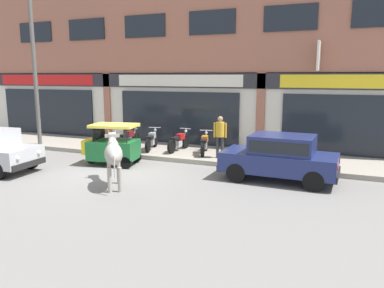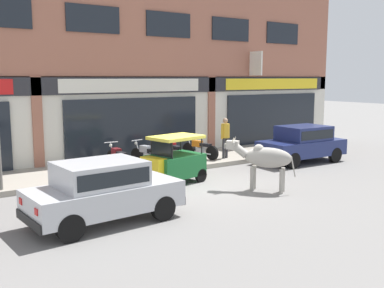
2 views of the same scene
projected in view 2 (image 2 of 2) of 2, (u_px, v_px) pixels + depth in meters
ground_plane at (211, 186)px, 14.02m from camera, size 90.00×90.00×0.00m
sidewalk at (153, 164)px, 17.04m from camera, size 19.00×3.02×0.17m
shop_building at (130, 52)px, 17.87m from camera, size 23.00×1.40×9.17m
cow at (265, 158)px, 13.26m from camera, size 1.46×1.85×1.61m
car_0 at (103, 189)px, 10.37m from camera, size 3.69×1.83×1.46m
car_1 at (302, 142)px, 17.82m from camera, size 3.66×1.71×1.46m
auto_rickshaw at (173, 163)px, 14.32m from camera, size 2.10×1.46×1.52m
motorcycle_0 at (118, 158)px, 15.85m from camera, size 0.52×1.81×0.88m
motorcycle_1 at (148, 154)px, 16.49m from camera, size 0.67×1.78×0.88m
motorcycle_2 at (173, 151)px, 17.30m from camera, size 0.52×1.81×0.88m
motorcycle_3 at (200, 149)px, 17.85m from camera, size 0.67×1.78×0.88m
pedestrian at (225, 134)px, 17.78m from camera, size 0.49×0.32×1.60m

